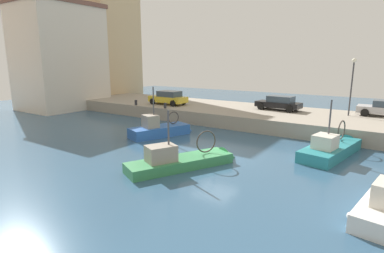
{
  "coord_description": "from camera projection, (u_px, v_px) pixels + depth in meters",
  "views": [
    {
      "loc": [
        -15.97,
        -9.02,
        5.79
      ],
      "look_at": [
        1.71,
        2.96,
        1.2
      ],
      "focal_mm": 28.49,
      "sensor_mm": 36.0,
      "label": 1
    }
  ],
  "objects": [
    {
      "name": "water_surface",
      "position": [
        216.0,
        155.0,
        19.09
      ],
      "size": [
        80.0,
        80.0,
        0.0
      ],
      "primitive_type": "plane",
      "color": "#335675",
      "rests_on": "ground"
    },
    {
      "name": "quay_wall",
      "position": [
        277.0,
        118.0,
        28.27
      ],
      "size": [
        9.0,
        56.0,
        1.2
      ],
      "primitive_type": "cube",
      "color": "#9E9384",
      "rests_on": "ground"
    },
    {
      "name": "fishing_boat_green",
      "position": [
        185.0,
        164.0,
        17.06
      ],
      "size": [
        6.85,
        4.39,
        4.01
      ],
      "color": "#388951",
      "rests_on": "ground"
    },
    {
      "name": "fishing_boat_teal",
      "position": [
        332.0,
        153.0,
        19.31
      ],
      "size": [
        6.84,
        2.96,
        4.41
      ],
      "color": "teal",
      "rests_on": "ground"
    },
    {
      "name": "fishing_boat_blue",
      "position": [
        163.0,
        134.0,
        24.26
      ],
      "size": [
        5.76,
        3.41,
        4.68
      ],
      "color": "#2D60B7",
      "rests_on": "ground"
    },
    {
      "name": "parked_car_black",
      "position": [
        279.0,
        103.0,
        29.06
      ],
      "size": [
        2.1,
        4.29,
        1.36
      ],
      "color": "black",
      "rests_on": "quay_wall"
    },
    {
      "name": "parked_car_yellow",
      "position": [
        168.0,
        98.0,
        32.8
      ],
      "size": [
        2.07,
        4.17,
        1.47
      ],
      "color": "gold",
      "rests_on": "quay_wall"
    },
    {
      "name": "mooring_bollard_mid",
      "position": [
        165.0,
        106.0,
        30.21
      ],
      "size": [
        0.28,
        0.28,
        0.55
      ],
      "primitive_type": "cylinder",
      "color": "#2D2D33",
      "rests_on": "quay_wall"
    },
    {
      "name": "mooring_bollard_north",
      "position": [
        136.0,
        103.0,
        32.41
      ],
      "size": [
        0.28,
        0.28,
        0.55
      ],
      "primitive_type": "cylinder",
      "color": "#2D2D33",
      "rests_on": "quay_wall"
    },
    {
      "name": "quay_streetlamp",
      "position": [
        352.0,
        77.0,
        25.56
      ],
      "size": [
        0.36,
        0.36,
        4.83
      ],
      "color": "#38383D",
      "rests_on": "quay_wall"
    },
    {
      "name": "waterfront_building_west_mid",
      "position": [
        105.0,
        29.0,
        44.4
      ],
      "size": [
        7.73,
        7.52,
        20.85
      ],
      "color": "#D1B284",
      "rests_on": "ground"
    },
    {
      "name": "waterfront_building_central",
      "position": [
        60.0,
        57.0,
        36.97
      ],
      "size": [
        9.26,
        7.6,
        12.57
      ],
      "color": "silver",
      "rests_on": "ground"
    }
  ]
}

